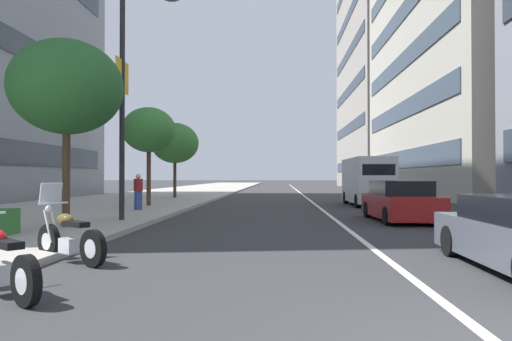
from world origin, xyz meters
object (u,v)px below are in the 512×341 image
at_px(motorcycle_second_in_row, 0,265).
at_px(street_tree_far_plaza, 149,130).
at_px(motorcycle_by_sign_pole, 69,239).
at_px(car_following_behind, 400,202).
at_px(pedestrian_on_plaza, 138,192).
at_px(street_tree_near_plaza_corner, 67,88).
at_px(delivery_van_ahead, 367,180).
at_px(street_lamp_with_banners, 131,82).
at_px(street_tree_mid_sidewalk, 175,143).

distance_m(motorcycle_second_in_row, street_tree_far_plaza, 18.18).
distance_m(motorcycle_by_sign_pole, car_following_behind, 12.08).
height_order(street_tree_far_plaza, pedestrian_on_plaza, street_tree_far_plaza).
height_order(street_tree_near_plaza_corner, pedestrian_on_plaza, street_tree_near_plaza_corner).
relative_size(delivery_van_ahead, street_tree_far_plaza, 1.14).
height_order(car_following_behind, street_lamp_with_banners, street_lamp_with_banners).
bearing_deg(motorcycle_by_sign_pole, motorcycle_second_in_row, 129.55).
height_order(motorcycle_second_in_row, pedestrian_on_plaza, pedestrian_on_plaza).
bearing_deg(street_lamp_with_banners, car_following_behind, -80.12).
height_order(street_lamp_with_banners, pedestrian_on_plaza, street_lamp_with_banners).
bearing_deg(motorcycle_second_in_row, car_following_behind, -88.25).
distance_m(car_following_behind, delivery_van_ahead, 9.12).
relative_size(motorcycle_second_in_row, street_tree_far_plaza, 0.36).
bearing_deg(street_tree_near_plaza_corner, delivery_van_ahead, -40.58).
xyz_separation_m(motorcycle_second_in_row, street_lamp_with_banners, (9.56, 1.26, 4.42)).
height_order(motorcycle_by_sign_pole, pedestrian_on_plaza, pedestrian_on_plaza).
distance_m(motorcycle_second_in_row, car_following_behind, 13.88).
relative_size(motorcycle_second_in_row, pedestrian_on_plaza, 1.15).
relative_size(car_following_behind, street_tree_near_plaza_corner, 0.84).
relative_size(motorcycle_by_sign_pole, car_following_behind, 0.41).
bearing_deg(street_lamp_with_banners, street_tree_far_plaza, 11.34).
bearing_deg(street_tree_far_plaza, street_tree_near_plaza_corner, -177.59).
bearing_deg(street_tree_far_plaza, motorcycle_second_in_row, -170.72).
xyz_separation_m(street_lamp_with_banners, street_tree_near_plaza_corner, (-2.27, 1.18, -0.61)).
distance_m(car_following_behind, street_lamp_with_banners, 10.45).
xyz_separation_m(street_tree_near_plaza_corner, street_tree_far_plaza, (10.31, 0.43, -0.24)).
bearing_deg(car_following_behind, delivery_van_ahead, -5.13).
xyz_separation_m(street_lamp_with_banners, street_tree_far_plaza, (8.03, 1.61, -0.84)).
bearing_deg(motorcycle_by_sign_pole, street_tree_mid_sidewalk, -46.86).
xyz_separation_m(motorcycle_by_sign_pole, car_following_behind, (8.69, -8.38, 0.25)).
relative_size(delivery_van_ahead, pedestrian_on_plaza, 3.58).
xyz_separation_m(motorcycle_second_in_row, street_tree_near_plaza_corner, (7.28, 2.44, 3.81)).
bearing_deg(delivery_van_ahead, street_lamp_with_banners, 136.12).
distance_m(car_following_behind, street_tree_mid_sidewalk, 19.44).
bearing_deg(street_tree_near_plaza_corner, street_lamp_with_banners, -27.37).
bearing_deg(street_tree_near_plaza_corner, motorcycle_second_in_row, -161.46).
height_order(street_tree_mid_sidewalk, pedestrian_on_plaza, street_tree_mid_sidewalk).
bearing_deg(street_lamp_with_banners, street_tree_near_plaza_corner, 152.63).
bearing_deg(motorcycle_by_sign_pole, street_lamp_with_banners, -46.03).
distance_m(street_tree_mid_sidewalk, pedestrian_on_plaza, 12.47).
height_order(street_tree_near_plaza_corner, street_tree_far_plaza, street_tree_near_plaza_corner).
distance_m(delivery_van_ahead, street_lamp_with_banners, 15.03).
distance_m(car_following_behind, street_tree_far_plaza, 13.20).
xyz_separation_m(motorcycle_by_sign_pole, pedestrian_on_plaza, (11.83, 2.25, 0.50)).
xyz_separation_m(car_following_behind, pedestrian_on_plaza, (3.14, 10.63, 0.25)).
height_order(delivery_van_ahead, street_lamp_with_banners, street_lamp_with_banners).
relative_size(motorcycle_by_sign_pole, delivery_van_ahead, 0.33).
distance_m(street_lamp_with_banners, street_tree_near_plaza_corner, 2.63).
relative_size(street_tree_near_plaza_corner, street_tree_mid_sidewalk, 1.05).
bearing_deg(delivery_van_ahead, motorcycle_second_in_row, 155.79).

